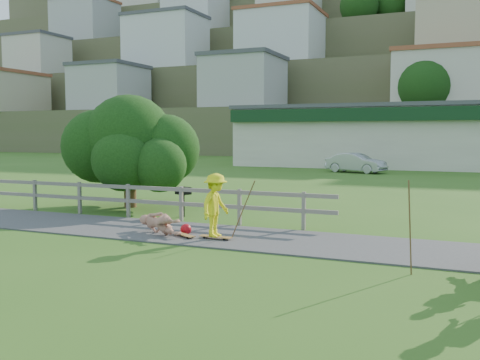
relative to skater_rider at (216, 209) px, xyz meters
The scene contains 15 objects.
ground 1.30m from the skater_rider, 109.06° to the right, with size 260.00×260.00×0.00m, color #2E5919.
path 1.02m from the skater_rider, 121.18° to the left, with size 34.00×3.00×0.04m, color #363638.
fence 5.48m from the skater_rider, 154.64° to the left, with size 15.05×0.10×1.10m.
strip_mall 34.23m from the skater_rider, 83.84° to the left, with size 32.50×10.75×5.10m.
hillside 91.37m from the skater_rider, 90.21° to the left, with size 220.00×67.00×47.50m.
skater_rider is the anchor object (origin of this frame).
skater_fallen 1.76m from the skater_rider, behind, with size 1.77×0.42×0.65m, color #A7705C.
car_silver 25.50m from the skater_rider, 92.86° to the left, with size 1.47×4.21×1.39m, color #A3A6AB.
tree 7.24m from the skater_rider, 142.16° to the left, with size 5.28×5.28×3.30m, color black, non-canonical shape.
bbq 4.16m from the skater_rider, 130.67° to the left, with size 0.46×0.35×0.99m, color black, non-canonical shape.
longboard_rider 0.77m from the skater_rider, ahead, with size 0.88×0.21×0.10m, color olive, non-canonical shape.
longboard_fallen 1.18m from the skater_rider, behind, with size 0.81×0.20×0.09m, color olive, non-canonical shape.
helmet 1.34m from the skater_rider, 160.49° to the left, with size 0.31×0.31×0.31m, color #A60C16.
pole_rider 0.72m from the skater_rider, 33.69° to the left, with size 0.03×0.03×1.69m, color brown.
pole_spec_left 5.18m from the skater_rider, 17.17° to the right, with size 0.03×0.03×1.86m, color brown.
Camera 1 is at (6.26, -11.36, 2.77)m, focal length 40.00 mm.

